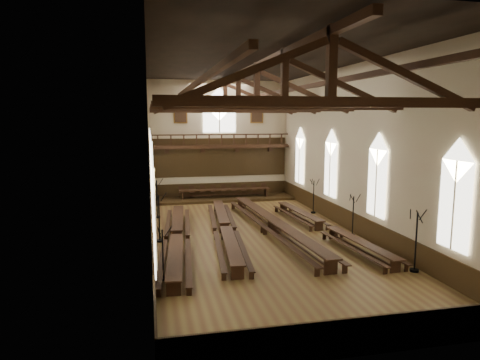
{
  "coord_description": "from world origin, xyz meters",
  "views": [
    {
      "loc": [
        -6.0,
        -23.57,
        6.9
      ],
      "look_at": [
        -0.63,
        1.5,
        3.12
      ],
      "focal_mm": 32.0,
      "sensor_mm": 36.0,
      "label": 1
    }
  ],
  "objects_px": {
    "refectory_row_c": "(274,223)",
    "refectory_row_b": "(226,228)",
    "refectory_row_a": "(177,236)",
    "candelabrum_left_near": "(163,264)",
    "refectory_row_d": "(326,227)",
    "candelabrum_left_far": "(157,206)",
    "high_table": "(225,190)",
    "candelabrum_right_near": "(415,253)",
    "candelabrum_left_mid": "(159,227)",
    "candelabrum_right_mid": "(353,223)",
    "dais": "(225,198)",
    "candelabrum_right_far": "(313,203)"
  },
  "relations": [
    {
      "from": "candelabrum_left_near",
      "to": "high_table",
      "type": "bearing_deg",
      "value": 71.52
    },
    {
      "from": "refectory_row_b",
      "to": "candelabrum_right_near",
      "type": "xyz_separation_m",
      "value": [
        7.29,
        -7.45,
        0.35
      ]
    },
    {
      "from": "refectory_row_c",
      "to": "candelabrum_left_far",
      "type": "distance_m",
      "value": 8.71
    },
    {
      "from": "refectory_row_a",
      "to": "refectory_row_c",
      "type": "distance_m",
      "value": 6.0
    },
    {
      "from": "high_table",
      "to": "candelabrum_right_mid",
      "type": "height_order",
      "value": "candelabrum_right_mid"
    },
    {
      "from": "refectory_row_b",
      "to": "candelabrum_left_mid",
      "type": "height_order",
      "value": "candelabrum_left_mid"
    },
    {
      "from": "refectory_row_a",
      "to": "dais",
      "type": "bearing_deg",
      "value": 68.5
    },
    {
      "from": "refectory_row_c",
      "to": "candelabrum_left_mid",
      "type": "xyz_separation_m",
      "value": [
        -6.79,
        -0.43,
        0.25
      ]
    },
    {
      "from": "refectory_row_d",
      "to": "candelabrum_left_far",
      "type": "bearing_deg",
      "value": 146.08
    },
    {
      "from": "refectory_row_b",
      "to": "candelabrum_left_mid",
      "type": "relative_size",
      "value": 5.09
    },
    {
      "from": "refectory_row_a",
      "to": "candelabrum_right_mid",
      "type": "relative_size",
      "value": 5.73
    },
    {
      "from": "refectory_row_c",
      "to": "candelabrum_left_far",
      "type": "xyz_separation_m",
      "value": [
        -6.79,
        5.46,
        0.24
      ]
    },
    {
      "from": "refectory_row_c",
      "to": "high_table",
      "type": "relative_size",
      "value": 1.97
    },
    {
      "from": "refectory_row_b",
      "to": "candelabrum_left_near",
      "type": "distance_m",
      "value": 7.15
    },
    {
      "from": "refectory_row_d",
      "to": "candelabrum_left_mid",
      "type": "relative_size",
      "value": 4.91
    },
    {
      "from": "candelabrum_left_near",
      "to": "candelabrum_right_far",
      "type": "distance_m",
      "value": 15.45
    },
    {
      "from": "refectory_row_a",
      "to": "refectory_row_b",
      "type": "xyz_separation_m",
      "value": [
        2.89,
        1.13,
        -0.0
      ]
    },
    {
      "from": "refectory_row_d",
      "to": "candelabrum_right_far",
      "type": "bearing_deg",
      "value": 75.37
    },
    {
      "from": "dais",
      "to": "candelabrum_left_far",
      "type": "xyz_separation_m",
      "value": [
        -5.74,
        -5.52,
        0.74
      ]
    },
    {
      "from": "refectory_row_c",
      "to": "candelabrum_right_mid",
      "type": "relative_size",
      "value": 6.09
    },
    {
      "from": "high_table",
      "to": "candelabrum_left_near",
      "type": "distance_m",
      "value": 18.1
    },
    {
      "from": "refectory_row_d",
      "to": "high_table",
      "type": "relative_size",
      "value": 1.79
    },
    {
      "from": "refectory_row_a",
      "to": "candelabrum_left_near",
      "type": "height_order",
      "value": "candelabrum_left_near"
    },
    {
      "from": "refectory_row_c",
      "to": "high_table",
      "type": "height_order",
      "value": "high_table"
    },
    {
      "from": "dais",
      "to": "high_table",
      "type": "xyz_separation_m",
      "value": [
        -0.0,
        0.0,
        0.71
      ]
    },
    {
      "from": "refectory_row_a",
      "to": "refectory_row_d",
      "type": "xyz_separation_m",
      "value": [
        8.72,
        0.23,
        -0.04
      ]
    },
    {
      "from": "dais",
      "to": "candelabrum_left_near",
      "type": "bearing_deg",
      "value": -108.48
    },
    {
      "from": "candelabrum_right_far",
      "to": "candelabrum_right_near",
      "type": "bearing_deg",
      "value": -90.0
    },
    {
      "from": "refectory_row_c",
      "to": "candelabrum_right_near",
      "type": "xyz_separation_m",
      "value": [
        4.31,
        -7.58,
        0.28
      ]
    },
    {
      "from": "dais",
      "to": "candelabrum_right_mid",
      "type": "bearing_deg",
      "value": -66.84
    },
    {
      "from": "candelabrum_left_mid",
      "to": "candelabrum_right_near",
      "type": "xyz_separation_m",
      "value": [
        11.1,
        -7.15,
        0.03
      ]
    },
    {
      "from": "dais",
      "to": "candelabrum_left_near",
      "type": "xyz_separation_m",
      "value": [
        -5.74,
        -17.17,
        0.61
      ]
    },
    {
      "from": "candelabrum_left_near",
      "to": "candelabrum_right_near",
      "type": "distance_m",
      "value": 11.19
    },
    {
      "from": "refectory_row_d",
      "to": "candelabrum_left_far",
      "type": "height_order",
      "value": "candelabrum_left_far"
    },
    {
      "from": "high_table",
      "to": "candelabrum_left_near",
      "type": "height_order",
      "value": "candelabrum_left_near"
    },
    {
      "from": "refectory_row_b",
      "to": "candelabrum_left_far",
      "type": "height_order",
      "value": "candelabrum_left_far"
    },
    {
      "from": "refectory_row_a",
      "to": "candelabrum_left_near",
      "type": "relative_size",
      "value": 6.11
    },
    {
      "from": "refectory_row_d",
      "to": "candelabrum_right_mid",
      "type": "xyz_separation_m",
      "value": [
        1.46,
        -0.53,
        0.27
      ]
    },
    {
      "from": "candelabrum_right_far",
      "to": "refectory_row_d",
      "type": "bearing_deg",
      "value": -104.63
    },
    {
      "from": "refectory_row_b",
      "to": "candelabrum_right_near",
      "type": "relative_size",
      "value": 4.94
    },
    {
      "from": "refectory_row_b",
      "to": "refectory_row_a",
      "type": "bearing_deg",
      "value": -158.72
    },
    {
      "from": "candelabrum_left_near",
      "to": "candelabrum_left_far",
      "type": "distance_m",
      "value": 11.64
    },
    {
      "from": "high_table",
      "to": "candelabrum_right_near",
      "type": "xyz_separation_m",
      "value": [
        5.36,
        -18.57,
        0.07
      ]
    },
    {
      "from": "dais",
      "to": "candelabrum_left_near",
      "type": "height_order",
      "value": "candelabrum_left_near"
    },
    {
      "from": "refectory_row_d",
      "to": "candelabrum_left_near",
      "type": "height_order",
      "value": "candelabrum_left_near"
    },
    {
      "from": "refectory_row_a",
      "to": "candelabrum_left_near",
      "type": "distance_m",
      "value": 5.02
    },
    {
      "from": "refectory_row_c",
      "to": "refectory_row_b",
      "type": "bearing_deg",
      "value": -177.55
    },
    {
      "from": "dais",
      "to": "candelabrum_left_far",
      "type": "height_order",
      "value": "candelabrum_left_far"
    },
    {
      "from": "candelabrum_left_far",
      "to": "candelabrum_right_far",
      "type": "distance_m",
      "value": 11.14
    },
    {
      "from": "high_table",
      "to": "candelabrum_right_mid",
      "type": "xyz_separation_m",
      "value": [
        5.36,
        -12.53,
        -0.05
      ]
    }
  ]
}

